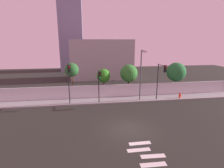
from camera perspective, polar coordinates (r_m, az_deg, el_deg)
name	(u,v)px	position (r m, az deg, el deg)	size (l,w,h in m)	color
ground_plane	(128,129)	(16.91, 5.44, -14.55)	(80.00, 80.00, 0.00)	#252621
sidewalk	(115,100)	(24.26, 0.92, -5.26)	(36.00, 2.40, 0.15)	gray
perimeter_wall	(113,91)	(25.18, 0.47, -2.21)	(36.00, 0.18, 1.80)	silver
crosswalk_marking	(146,157)	(13.67, 11.23, -22.40)	(2.75, 3.88, 0.01)	silver
traffic_light_left	(161,75)	(23.70, 15.96, 2.96)	(0.59, 1.66, 4.94)	black
traffic_light_center	(99,80)	(21.94, -4.18, 1.35)	(0.36, 1.32, 4.28)	black
traffic_light_right	(69,76)	(21.87, -13.99, 2.59)	(0.51, 1.45, 5.18)	black
street_lamp_curbside	(141,71)	(23.36, 9.55, 4.14)	(0.62, 1.88, 6.79)	#4C4C51
fire_hydrant	(180,95)	(26.58, 21.41, -3.45)	(0.44, 0.26, 0.75)	red
roadside_tree_leftmost	(72,70)	(25.63, -13.10, 4.49)	(2.01, 2.01, 5.04)	brown
roadside_tree_midleft	(104,76)	(25.81, -2.78, 2.72)	(2.04, 2.04, 4.08)	brown
roadside_tree_midright	(129,73)	(26.39, 5.55, 3.53)	(2.65, 2.65, 4.65)	brown
roadside_tree_rightmost	(176,72)	(29.13, 20.32, 3.72)	(2.98, 2.98, 4.81)	brown
low_building_distant	(102,59)	(38.24, -3.41, 8.12)	(13.12, 6.00, 8.39)	#A6A6A6
tower_on_skyline	(71,28)	(50.19, -13.35, 17.39)	(6.09, 5.00, 22.79)	gray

